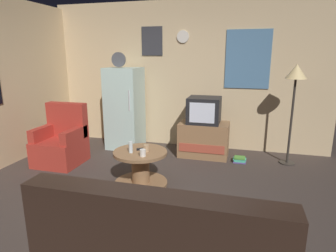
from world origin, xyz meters
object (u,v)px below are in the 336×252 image
object	(u,v)px
crt_tv	(204,110)
standing_lamp	(296,80)
tv_stand	(204,139)
mug_ceramic_white	(143,153)
remote_control	(142,149)
coffee_table	(141,168)
armchair	(62,143)
wine_glass	(131,147)
mug_ceramic_tan	(146,148)
book_stack	(240,160)
fridge	(125,108)

from	to	relation	value
crt_tv	standing_lamp	world-z (taller)	standing_lamp
tv_stand	crt_tv	xyz separation A→B (m)	(-0.01, -0.00, 0.52)
mug_ceramic_white	remote_control	size ratio (longest dim) A/B	0.60
standing_lamp	remote_control	world-z (taller)	standing_lamp
coffee_table	remote_control	xyz separation A→B (m)	(0.01, 0.06, 0.25)
coffee_table	armchair	size ratio (longest dim) A/B	0.75
wine_glass	tv_stand	bearing A→B (deg)	62.96
mug_ceramic_tan	remote_control	xyz separation A→B (m)	(-0.07, 0.05, -0.03)
standing_lamp	book_stack	size ratio (longest dim) A/B	7.62
standing_lamp	book_stack	world-z (taller)	standing_lamp
book_stack	coffee_table	bearing A→B (deg)	-136.88
mug_ceramic_tan	book_stack	bearing A→B (deg)	44.78
tv_stand	coffee_table	xyz separation A→B (m)	(-0.66, -1.38, -0.06)
tv_stand	armchair	xyz separation A→B (m)	(-2.19, -0.94, 0.04)
fridge	tv_stand	world-z (taller)	fridge
fridge	tv_stand	size ratio (longest dim) A/B	2.11
crt_tv	mug_ceramic_tan	bearing A→B (deg)	-112.36
mug_ceramic_white	book_stack	world-z (taller)	mug_ceramic_white
coffee_table	book_stack	size ratio (longest dim) A/B	3.45
crt_tv	standing_lamp	distance (m)	1.49
crt_tv	mug_ceramic_white	xyz separation A→B (m)	(-0.55, -1.56, -0.29)
mug_ceramic_white	fridge	bearing A→B (deg)	119.86
fridge	mug_ceramic_tan	xyz separation A→B (m)	(0.94, -1.49, -0.23)
mug_ceramic_tan	fridge	bearing A→B (deg)	122.32
mug_ceramic_tan	book_stack	xyz separation A→B (m)	(1.20, 1.19, -0.48)
tv_stand	remote_control	bearing A→B (deg)	-116.08
crt_tv	mug_ceramic_white	world-z (taller)	crt_tv
fridge	armchair	xyz separation A→B (m)	(-0.67, -1.05, -0.42)
tv_stand	book_stack	xyz separation A→B (m)	(0.63, -0.18, -0.25)
crt_tv	armchair	world-z (taller)	crt_tv
fridge	coffee_table	xyz separation A→B (m)	(0.86, -1.50, -0.52)
fridge	book_stack	xyz separation A→B (m)	(2.14, -0.29, -0.71)
fridge	standing_lamp	bearing A→B (deg)	-2.68
wine_glass	mug_ceramic_white	xyz separation A→B (m)	(0.20, -0.09, -0.03)
crt_tv	wine_glass	bearing A→B (deg)	-116.77
crt_tv	coffee_table	distance (m)	1.63
standing_lamp	mug_ceramic_tan	world-z (taller)	standing_lamp
tv_stand	wine_glass	world-z (taller)	wine_glass
armchair	tv_stand	bearing A→B (deg)	23.17
armchair	wine_glass	bearing A→B (deg)	-20.57
wine_glass	armchair	bearing A→B (deg)	159.43
standing_lamp	coffee_table	xyz separation A→B (m)	(-2.03, -1.36, -1.12)
mug_ceramic_tan	book_stack	size ratio (longest dim) A/B	0.43
mug_ceramic_white	mug_ceramic_tan	bearing A→B (deg)	95.97
fridge	remote_control	world-z (taller)	fridge
coffee_table	armchair	bearing A→B (deg)	163.66
standing_lamp	mug_ceramic_tan	xyz separation A→B (m)	(-1.95, -1.35, -0.83)
crt_tv	wine_glass	size ratio (longest dim) A/B	3.60
standing_lamp	wine_glass	size ratio (longest dim) A/B	10.60
armchair	mug_ceramic_white	bearing A→B (deg)	-20.94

